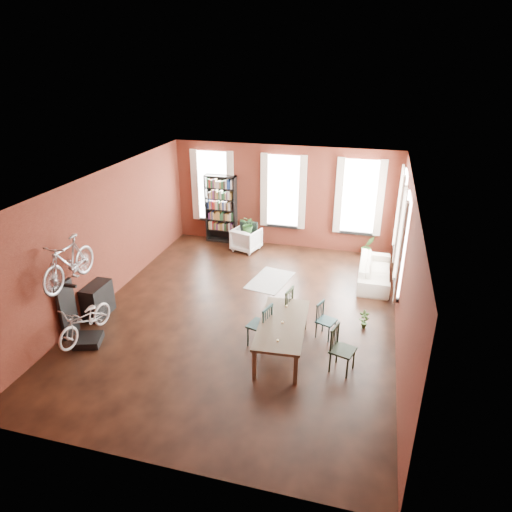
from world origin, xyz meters
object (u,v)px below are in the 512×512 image
(dining_table, at_px, (282,337))
(dining_chair_d, at_px, (326,321))
(bookshelf, at_px, (221,209))
(bike_trainer, at_px, (88,340))
(white_armchair, at_px, (246,238))
(cream_sofa, at_px, (375,268))
(dining_chair_a, at_px, (260,325))
(console_table, at_px, (98,300))
(dining_chair_b, at_px, (281,307))
(dining_chair_c, at_px, (343,350))
(bicycle_floor, at_px, (83,305))
(plant_stand, at_px, (248,241))

(dining_table, bearing_deg, dining_chair_d, 40.08)
(bookshelf, xyz_separation_m, bike_trainer, (-0.86, -6.29, -1.02))
(white_armchair, height_order, cream_sofa, cream_sofa)
(dining_chair_a, distance_m, console_table, 3.97)
(dining_chair_b, xyz_separation_m, bookshelf, (-2.97, 4.58, 0.60))
(dining_chair_a, bearing_deg, dining_table, 90.42)
(dining_chair_c, height_order, bike_trainer, dining_chair_c)
(dining_chair_b, relative_size, cream_sofa, 0.48)
(dining_chair_a, distance_m, dining_chair_b, 0.83)
(cream_sofa, bearing_deg, bike_trainer, 128.32)
(dining_chair_d, xyz_separation_m, bicycle_floor, (-4.87, -1.55, 0.52))
(bookshelf, bearing_deg, dining_chair_c, -52.42)
(bookshelf, distance_m, white_armchair, 1.32)
(cream_sofa, distance_m, bicycle_floor, 7.41)
(dining_table, height_order, bike_trainer, dining_table)
(console_table, distance_m, bicycle_floor, 1.25)
(white_armchair, relative_size, cream_sofa, 0.38)
(dining_chair_c, relative_size, dining_chair_d, 1.16)
(cream_sofa, bearing_deg, dining_chair_a, 148.29)
(dining_chair_c, xyz_separation_m, white_armchair, (-3.47, 5.27, -0.08))
(dining_table, height_order, bookshelf, bookshelf)
(dining_chair_c, bearing_deg, dining_table, 93.34)
(dining_chair_b, distance_m, bookshelf, 5.49)
(dining_table, bearing_deg, console_table, 171.95)
(dining_table, distance_m, cream_sofa, 4.18)
(plant_stand, bearing_deg, white_armchair, -142.75)
(dining_table, distance_m, bike_trainer, 4.14)
(dining_table, relative_size, console_table, 2.56)
(cream_sofa, distance_m, plant_stand, 4.10)
(dining_chair_c, distance_m, bookshelf, 7.33)
(dining_chair_d, distance_m, white_armchair, 5.16)
(cream_sofa, relative_size, bike_trainer, 3.85)
(cream_sofa, bearing_deg, plant_stand, 72.82)
(cream_sofa, xyz_separation_m, plant_stand, (-3.92, 1.21, -0.12))
(dining_chair_b, bearing_deg, dining_chair_c, 62.67)
(dining_chair_b, bearing_deg, dining_chair_a, -8.19)
(dining_chair_b, height_order, cream_sofa, dining_chair_b)
(dining_chair_a, relative_size, cream_sofa, 0.46)
(dining_table, height_order, dining_chair_d, dining_chair_d)
(dining_table, relative_size, bookshelf, 0.93)
(console_table, height_order, bicycle_floor, bicycle_floor)
(dining_chair_a, distance_m, dining_chair_d, 1.47)
(dining_chair_c, distance_m, cream_sofa, 4.12)
(dining_chair_a, distance_m, bike_trainer, 3.69)
(dining_chair_a, bearing_deg, bike_trainer, -59.72)
(bookshelf, relative_size, cream_sofa, 1.06)
(bike_trainer, relative_size, plant_stand, 0.95)
(dining_table, xyz_separation_m, dining_chair_c, (1.26, -0.29, 0.12))
(dining_chair_b, bearing_deg, plant_stand, -142.80)
(dining_chair_b, bearing_deg, bookshelf, -135.16)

